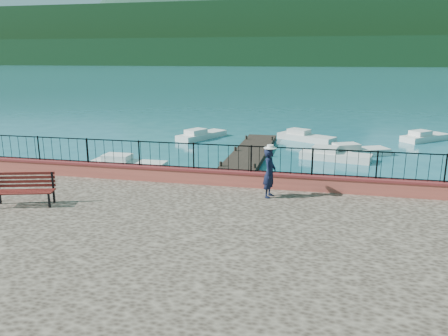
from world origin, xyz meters
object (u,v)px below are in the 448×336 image
at_px(park_bench, 24,196).
at_px(boat_5, 425,135).
at_px(boat_4, 306,135).
at_px(boat_2, 355,149).
at_px(boat_3, 202,133).
at_px(boat_1, 336,153).
at_px(boat_0, 128,162).
at_px(person, 270,173).

height_order(park_bench, boat_5, park_bench).
bearing_deg(boat_4, boat_5, 41.24).
bearing_deg(boat_5, boat_2, -171.95).
bearing_deg(boat_3, boat_1, -90.85).
height_order(boat_3, boat_5, same).
distance_m(boat_2, boat_5, 8.17).
bearing_deg(boat_0, person, -38.36).
relative_size(person, boat_4, 0.41).
relative_size(boat_1, boat_5, 1.04).
bearing_deg(boat_0, boat_3, 82.09).
distance_m(boat_1, boat_3, 10.78).
xyz_separation_m(person, boat_5, (9.08, 19.22, -1.66)).
bearing_deg(person, boat_4, 7.18).
xyz_separation_m(person, boat_0, (-8.43, 6.86, -1.66)).
bearing_deg(boat_2, boat_5, 24.04).
relative_size(boat_1, boat_4, 0.96).
relative_size(park_bench, boat_3, 0.47).
bearing_deg(person, boat_3, 32.18).
bearing_deg(boat_5, park_bench, -169.11).
relative_size(person, boat_1, 0.42).
bearing_deg(boat_5, boat_0, 173.58).
xyz_separation_m(park_bench, boat_5, (16.73, 21.82, -1.11)).
xyz_separation_m(park_bench, boat_1, (10.23, 14.08, -1.11)).
bearing_deg(park_bench, person, 2.87).
distance_m(boat_1, boat_2, 1.94).
bearing_deg(boat_4, park_bench, -83.97).
height_order(boat_0, boat_5, same).
relative_size(person, boat_5, 0.44).
height_order(park_bench, person, person).
xyz_separation_m(boat_0, boat_2, (12.23, 6.13, 0.00)).
xyz_separation_m(boat_4, boat_5, (8.42, 1.88, 0.00)).
distance_m(boat_2, boat_4, 5.36).
relative_size(boat_3, boat_4, 1.01).
xyz_separation_m(park_bench, person, (7.65, 2.60, 0.54)).
height_order(park_bench, boat_0, park_bench).
bearing_deg(boat_0, boat_2, 27.41).
xyz_separation_m(boat_2, boat_3, (-10.75, 3.54, 0.00)).
bearing_deg(boat_2, boat_4, 100.12).
xyz_separation_m(park_bench, boat_3, (0.70, 19.13, -1.11)).
bearing_deg(park_bench, boat_5, 36.60).
relative_size(boat_2, boat_4, 0.99).
distance_m(park_bench, boat_0, 9.56).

